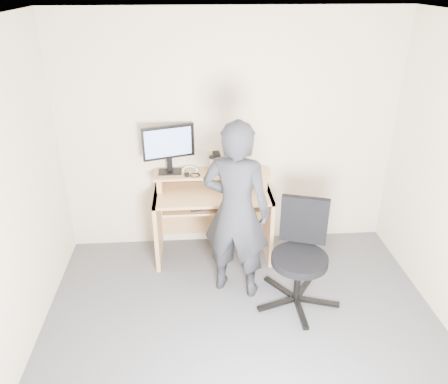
{
  "coord_description": "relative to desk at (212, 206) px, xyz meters",
  "views": [
    {
      "loc": [
        -0.38,
        -2.54,
        2.75
      ],
      "look_at": [
        -0.11,
        1.05,
        0.95
      ],
      "focal_mm": 35.0,
      "sensor_mm": 36.0,
      "label": 1
    }
  ],
  "objects": [
    {
      "name": "back_wall",
      "position": [
        0.2,
        0.22,
        0.7
      ],
      "size": [
        3.5,
        0.02,
        2.5
      ],
      "primitive_type": "cube",
      "color": "beige",
      "rests_on": "ground"
    },
    {
      "name": "desk",
      "position": [
        0.0,
        0.0,
        0.0
      ],
      "size": [
        1.2,
        0.6,
        0.91
      ],
      "color": "tan",
      "rests_on": "ground"
    },
    {
      "name": "travel_mug",
      "position": [
        0.01,
        0.06,
        0.44
      ],
      "size": [
        0.08,
        0.08,
        0.16
      ],
      "primitive_type": "cylinder",
      "rotation": [
        0.0,
        0.0,
        -0.22
      ],
      "color": "silver",
      "rests_on": "desk"
    },
    {
      "name": "ceiling",
      "position": [
        0.2,
        -1.53,
        1.95
      ],
      "size": [
        3.5,
        3.5,
        0.02
      ],
      "primitive_type": "cube",
      "color": "white",
      "rests_on": "back_wall"
    },
    {
      "name": "mouse",
      "position": [
        0.22,
        -0.18,
        0.22
      ],
      "size": [
        0.11,
        0.09,
        0.04
      ],
      "primitive_type": "ellipsoid",
      "rotation": [
        0.0,
        0.0,
        0.32
      ],
      "color": "black",
      "rests_on": "desk"
    },
    {
      "name": "charger",
      "position": [
        -0.26,
        -0.01,
        0.38
      ],
      "size": [
        0.05,
        0.05,
        0.03
      ],
      "primitive_type": "cube",
      "rotation": [
        0.0,
        0.0,
        0.22
      ],
      "color": "black",
      "rests_on": "desk"
    },
    {
      "name": "smartphone",
      "position": [
        0.32,
        0.07,
        0.37
      ],
      "size": [
        0.07,
        0.13,
        0.01
      ],
      "primitive_type": "cube",
      "rotation": [
        0.0,
        0.0,
        0.02
      ],
      "color": "black",
      "rests_on": "desk"
    },
    {
      "name": "ground",
      "position": [
        0.2,
        -1.53,
        -0.55
      ],
      "size": [
        3.5,
        3.5,
        0.0
      ],
      "primitive_type": "plane",
      "color": "#535458",
      "rests_on": "ground"
    },
    {
      "name": "keyboard",
      "position": [
        -0.01,
        -0.17,
        0.12
      ],
      "size": [
        0.49,
        0.27,
        0.03
      ],
      "primitive_type": "cube",
      "rotation": [
        0.0,
        0.0,
        0.2
      ],
      "color": "black",
      "rests_on": "desk"
    },
    {
      "name": "office_chair",
      "position": [
        0.75,
        -0.86,
        -0.02
      ],
      "size": [
        0.77,
        0.73,
        0.96
      ],
      "rotation": [
        0.0,
        0.0,
        -0.31
      ],
      "color": "black",
      "rests_on": "ground"
    },
    {
      "name": "person",
      "position": [
        0.18,
        -0.68,
        0.3
      ],
      "size": [
        0.73,
        0.61,
        1.7
      ],
      "primitive_type": "imported",
      "rotation": [
        0.0,
        0.0,
        2.77
      ],
      "color": "black",
      "rests_on": "ground"
    },
    {
      "name": "external_drive",
      "position": [
        0.05,
        0.1,
        0.46
      ],
      "size": [
        0.08,
        0.13,
        0.2
      ],
      "primitive_type": "cube",
      "rotation": [
        0.0,
        0.0,
        0.06
      ],
      "color": "black",
      "rests_on": "desk"
    },
    {
      "name": "monitor",
      "position": [
        -0.43,
        0.09,
        0.66
      ],
      "size": [
        0.52,
        0.19,
        0.5
      ],
      "rotation": [
        0.0,
        0.0,
        0.3
      ],
      "color": "black",
      "rests_on": "desk"
    },
    {
      "name": "headphones",
      "position": [
        -0.22,
        0.11,
        0.37
      ],
      "size": [
        0.16,
        0.16,
        0.06
      ],
      "primitive_type": "torus",
      "rotation": [
        0.26,
        0.0,
        0.02
      ],
      "color": "silver",
      "rests_on": "desk"
    }
  ]
}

